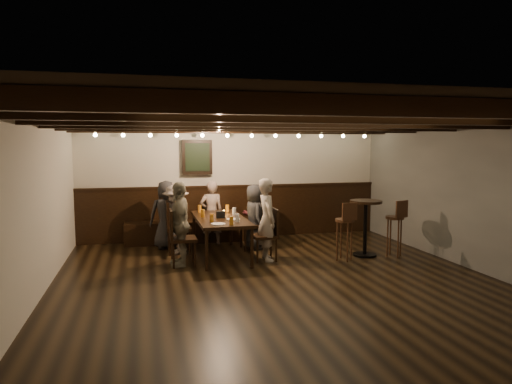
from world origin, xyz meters
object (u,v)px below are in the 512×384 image
object	(u,v)px
bar_stool_left	(344,239)
bar_stool_right	(395,235)
person_bench_centre	(211,213)
person_right_far	(267,220)
dining_table	(220,221)
chair_right_near	(253,234)
chair_right_far	(265,245)
person_right_near	(255,217)
chair_left_far	(182,248)
person_left_far	(180,224)
chair_left_near	(178,237)
person_bench_right	(257,215)
person_left_near	(176,219)
person_bench_left	(166,215)

from	to	relation	value
bar_stool_left	bar_stool_right	xyz separation A→B (m)	(1.00, 0.05, 0.00)
person_bench_centre	person_right_far	size ratio (longest dim) A/B	0.90
dining_table	chair_right_near	distance (m)	0.92
chair_right_far	person_right_near	xyz separation A→B (m)	(0.03, 0.90, 0.35)
chair_left_far	person_bench_centre	xyz separation A→B (m)	(0.72, 1.50, 0.35)
person_left_far	bar_stool_left	size ratio (longest dim) A/B	1.37
chair_left_far	chair_right_near	xyz separation A→B (m)	(1.44, 0.90, 0.01)
chair_left_near	bar_stool_right	size ratio (longest dim) A/B	0.95
person_right_far	bar_stool_left	bearing A→B (deg)	-104.69
bar_stool_left	person_left_far	bearing A→B (deg)	166.42
dining_table	person_bench_centre	bearing A→B (deg)	90.00
person_bench_right	person_left_near	distance (m)	1.71
chair_right_far	person_right_near	size ratio (longest dim) A/B	0.72
chair_right_near	person_right_near	distance (m)	0.33
dining_table	person_right_far	distance (m)	0.88
person_left_near	bar_stool_right	xyz separation A→B (m)	(3.81, -1.19, -0.26)
person_bench_centre	person_bench_right	xyz separation A→B (m)	(0.90, -0.15, -0.05)
person_bench_centre	dining_table	bearing A→B (deg)	90.00
chair_right_far	chair_right_near	bearing A→B (deg)	-0.10
bar_stool_left	bar_stool_right	distance (m)	1.00
person_bench_right	bar_stool_left	xyz separation A→B (m)	(1.15, -1.69, -0.21)
dining_table	bar_stool_right	size ratio (longest dim) A/B	1.85
chair_left_near	chair_right_far	world-z (taller)	chair_left_near
person_bench_right	person_left_far	bearing A→B (deg)	39.29
person_right_far	person_left_far	bearing A→B (deg)	90.00
chair_right_near	bar_stool_left	distance (m)	1.82
person_bench_centre	person_left_near	distance (m)	0.96
chair_left_near	bar_stool_left	size ratio (longest dim) A/B	0.95
chair_left_near	person_right_far	world-z (taller)	person_right_far
dining_table	person_left_far	world-z (taller)	person_left_far
person_left_far	chair_right_far	bearing A→B (deg)	90.00
dining_table	person_right_far	xyz separation A→B (m)	(0.75, -0.45, 0.06)
chair_right_far	person_right_far	size ratio (longest dim) A/B	0.63
chair_right_near	person_bench_left	distance (m)	1.72
person_bench_right	person_left_near	bearing A→B (deg)	15.26
person_right_near	chair_left_near	bearing A→B (deg)	90.00
chair_left_near	chair_left_far	bearing A→B (deg)	0.04
chair_left_near	person_left_near	xyz separation A→B (m)	(-0.03, -0.00, 0.34)
dining_table	person_right_near	size ratio (longest dim) A/B	1.51
dining_table	person_bench_right	world-z (taller)	person_bench_right
chair_left_far	chair_right_far	size ratio (longest dim) A/B	1.04
chair_left_far	person_bench_centre	size ratio (longest dim) A/B	0.73
dining_table	person_right_near	distance (m)	0.88
person_bench_left	bar_stool_right	world-z (taller)	person_bench_left
person_left_far	chair_left_far	bearing A→B (deg)	90.00
person_left_far	person_right_near	size ratio (longest dim) A/B	1.12
person_left_near	person_left_far	size ratio (longest dim) A/B	0.91
person_bench_right	person_left_far	distance (m)	2.13
chair_right_near	chair_right_far	xyz separation A→B (m)	(-0.00, -0.90, -0.02)
chair_right_far	person_right_near	distance (m)	0.97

